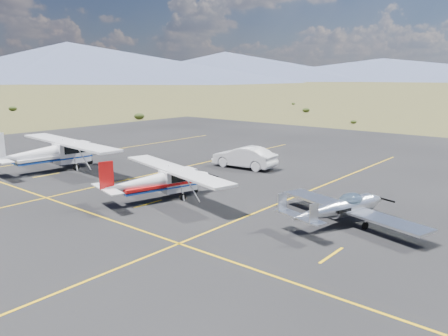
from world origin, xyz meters
TOP-DOWN VIEW (x-y plane):
  - ground at (0.00, 0.00)m, footprint 1600.00×1600.00m
  - apron at (0.00, 7.00)m, footprint 72.00×72.00m
  - aircraft_low_wing at (0.62, -2.19)m, footprint 5.96×8.11m
  - aircraft_cessna at (-1.93, 7.68)m, footprint 6.62×10.13m
  - aircraft_plain at (-1.73, 19.63)m, footprint 7.49×12.46m
  - sedan at (8.12, 9.28)m, footprint 2.19×5.14m

SIDE VIEW (x-z plane):
  - ground at x=0.00m, z-range 0.00..0.00m
  - apron at x=0.00m, z-range -0.01..0.01m
  - sedan at x=8.12m, z-range 0.01..1.66m
  - aircraft_low_wing at x=0.62m, z-range -0.04..1.73m
  - aircraft_cessna at x=-1.93m, z-range -0.14..2.43m
  - aircraft_plain at x=-1.73m, z-range -0.18..2.97m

